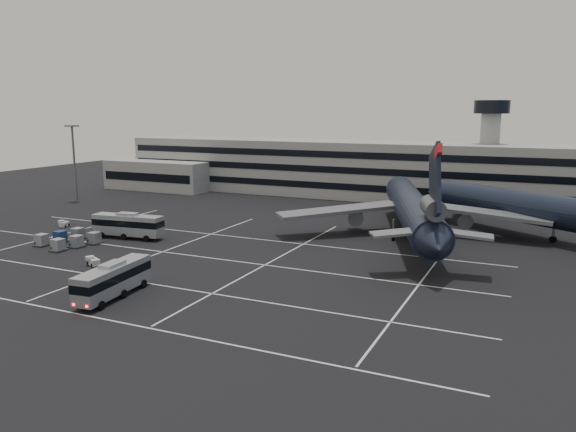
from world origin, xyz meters
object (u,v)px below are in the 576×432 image
Objects in this scene: uld_cluster at (68,239)px; tug_a at (64,224)px; bus_near at (113,278)px; bus_far at (128,224)px; trijet_main at (413,209)px.

tug_a is at bearing 138.92° from uld_cluster.
bus_near is 0.94× the size of bus_far.
bus_near is 1.19× the size of uld_cluster.
uld_cluster is (-25.03, 17.22, -1.36)m from bus_near.
bus_near reaches higher than tug_a.
trijet_main is at bearing 54.79° from bus_near.
uld_cluster reaches higher than tug_a.
bus_far is at bearing -28.66° from tug_a.
trijet_main is 48.94m from bus_far.
trijet_main is 23.62× the size of tug_a.
trijet_main is 5.46× the size of uld_cluster.
bus_far reaches higher than bus_near.
bus_far is at bearing 54.36° from uld_cluster.
bus_far is at bearing -174.92° from trijet_main.
bus_near reaches higher than uld_cluster.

